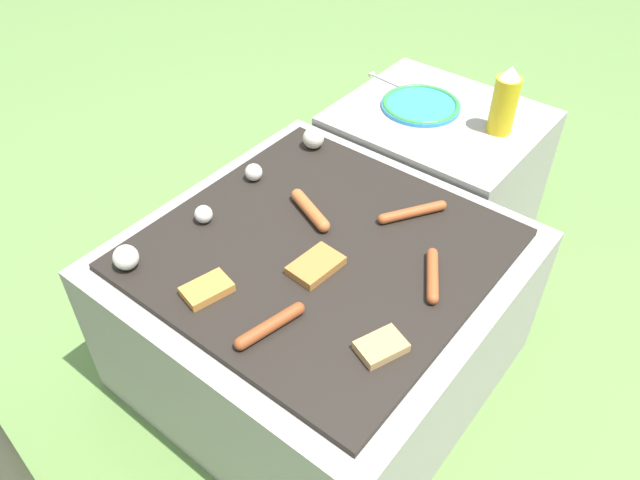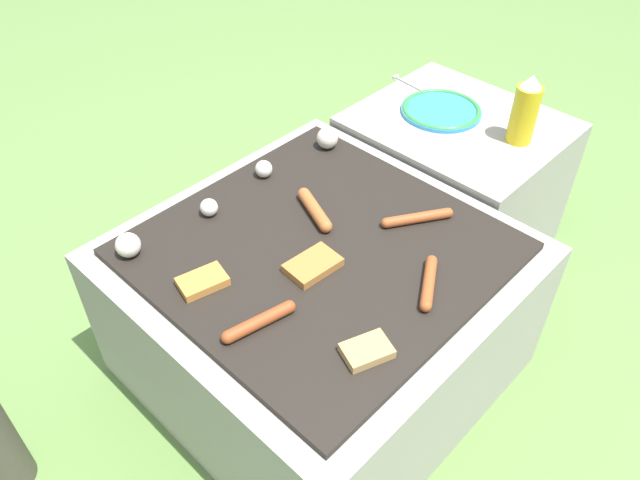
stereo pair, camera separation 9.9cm
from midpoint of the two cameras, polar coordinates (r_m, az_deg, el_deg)
ground_plane at (r=1.77m, az=1.64°, el=-11.27°), size 14.00×14.00×0.00m
grill at (r=1.60m, az=1.79°, el=-6.55°), size 0.84×0.84×0.44m
side_ledge at (r=2.06m, az=13.18°, el=5.21°), size 0.51×0.59×0.44m
sausage_front_center at (r=1.27m, az=-3.33°, el=-7.54°), size 0.17×0.06×0.03m
sausage_back_left at (r=1.52m, az=1.38°, el=2.75°), size 0.08×0.16×0.03m
sausage_front_right at (r=1.52m, az=10.75°, el=1.95°), size 0.16×0.11×0.03m
sausage_mid_left at (r=1.37m, az=11.98°, el=-3.91°), size 0.14×0.10×0.03m
bread_slice_right at (r=1.36m, az=-8.64°, el=-3.84°), size 0.12×0.09×0.02m
bread_slice_center at (r=1.23m, az=6.65°, el=-10.11°), size 0.11×0.09×0.02m
bread_slice_left at (r=1.38m, az=1.40°, el=-2.38°), size 0.12×0.09×0.02m
mushroom_row at (r=1.59m, az=-5.35°, el=5.07°), size 0.69×0.08×0.06m
plate_colorful at (r=1.96m, az=12.48°, el=11.49°), size 0.24×0.24×0.02m
condiment_bottle at (r=1.85m, az=19.74°, el=11.03°), size 0.07×0.07×0.20m
fork_utensil at (r=2.09m, az=10.13°, el=13.57°), size 0.04×0.21×0.01m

